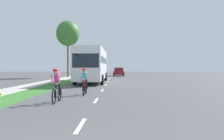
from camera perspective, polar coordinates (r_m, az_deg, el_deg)
name	(u,v)px	position (r m, az deg, el deg)	size (l,w,h in m)	color
ground_plane	(106,84)	(23.26, -1.35, -3.34)	(120.00, 120.00, 0.00)	#4C4C4F
grass_verge	(59,84)	(23.89, -12.29, -3.24)	(1.94, 70.00, 0.01)	#38722D
sidewalk_concrete	(39,84)	(24.40, -16.61, -3.16)	(1.84, 70.00, 0.10)	#B2ADA3
lane_markings_center	(108,82)	(27.25, -0.98, -2.73)	(0.12, 52.71, 0.01)	white
cyclist_lead	(57,85)	(11.55, -12.82, -3.45)	(0.42, 1.72, 1.58)	black
cyclist_trailing	(85,81)	(14.43, -6.41, -2.60)	(0.42, 1.72, 1.58)	black
bus_white	(92,64)	(26.17, -4.59, 1.45)	(2.78, 11.60, 3.48)	silver
sedan_maroon	(119,72)	(44.40, 1.57, -0.40)	(1.98, 4.30, 1.52)	maroon
street_tree_far	(68,34)	(39.42, -10.31, 8.39)	(3.64, 3.64, 8.94)	brown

